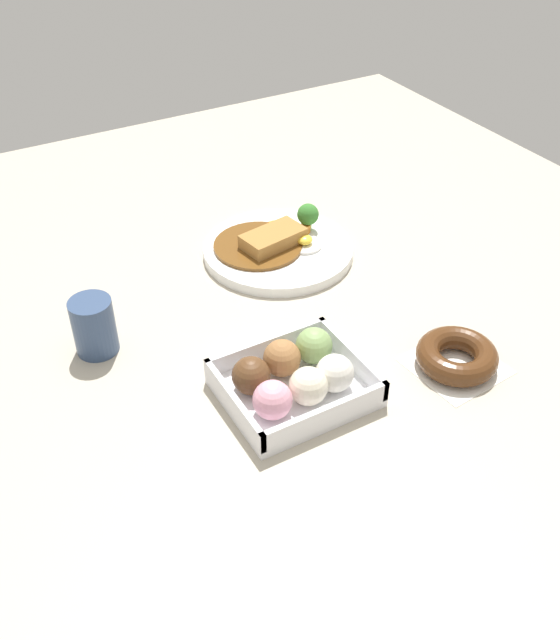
# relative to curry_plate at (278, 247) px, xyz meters

# --- Properties ---
(ground_plane) EXTENTS (1.60, 1.60, 0.00)m
(ground_plane) POSITION_rel_curry_plate_xyz_m (0.11, 0.14, -0.01)
(ground_plane) COLOR #B2A893
(curry_plate) EXTENTS (0.26, 0.26, 0.07)m
(curry_plate) POSITION_rel_curry_plate_xyz_m (0.00, 0.00, 0.00)
(curry_plate) COLOR white
(curry_plate) RESTS_ON ground_plane
(donut_box) EXTENTS (0.19, 0.16, 0.06)m
(donut_box) POSITION_rel_curry_plate_xyz_m (0.15, 0.32, 0.01)
(donut_box) COLOR white
(donut_box) RESTS_ON ground_plane
(chocolate_ring_donut) EXTENTS (0.13, 0.13, 0.04)m
(chocolate_ring_donut) POSITION_rel_curry_plate_xyz_m (-0.08, 0.38, 0.00)
(chocolate_ring_donut) COLOR white
(chocolate_ring_donut) RESTS_ON ground_plane
(coffee_mug) EXTENTS (0.06, 0.06, 0.09)m
(coffee_mug) POSITION_rel_curry_plate_xyz_m (0.36, 0.09, 0.03)
(coffee_mug) COLOR #33476B
(coffee_mug) RESTS_ON ground_plane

